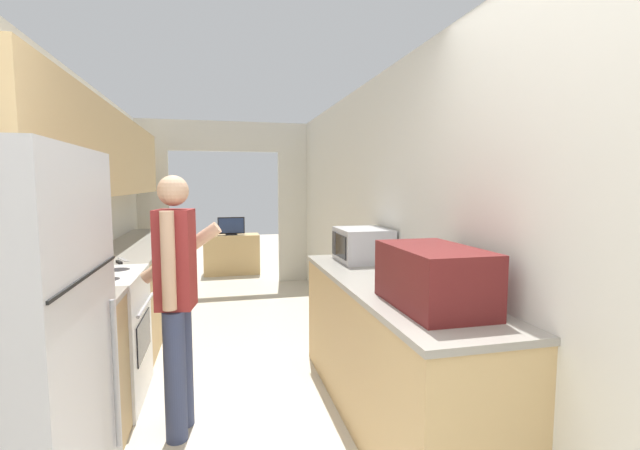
% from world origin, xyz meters
% --- Properties ---
extents(wall_left, '(0.38, 7.94, 2.50)m').
position_xyz_m(wall_left, '(-1.21, 2.61, 1.52)').
color(wall_left, silver).
rests_on(wall_left, ground_plane).
extents(wall_right, '(0.06, 7.94, 2.50)m').
position_xyz_m(wall_right, '(1.30, 2.17, 1.25)').
color(wall_right, silver).
rests_on(wall_right, ground_plane).
extents(wall_far_with_doorway, '(2.94, 0.06, 2.50)m').
position_xyz_m(wall_far_with_doorway, '(0.00, 5.57, 1.44)').
color(wall_far_with_doorway, silver).
rests_on(wall_far_with_doorway, ground_plane).
extents(counter_left, '(0.62, 4.24, 0.92)m').
position_xyz_m(counter_left, '(-0.97, 3.36, 0.46)').
color(counter_left, tan).
rests_on(counter_left, ground_plane).
extents(counter_right, '(0.62, 2.24, 0.92)m').
position_xyz_m(counter_right, '(0.97, 1.40, 0.46)').
color(counter_right, tan).
rests_on(counter_right, ground_plane).
extents(range_oven, '(0.66, 0.77, 1.06)m').
position_xyz_m(range_oven, '(-0.96, 2.06, 0.47)').
color(range_oven, white).
rests_on(range_oven, ground_plane).
extents(person, '(0.52, 0.41, 1.61)m').
position_xyz_m(person, '(-0.36, 1.53, 0.86)').
color(person, '#384266').
rests_on(person, ground_plane).
extents(suitcase, '(0.39, 0.68, 0.31)m').
position_xyz_m(suitcase, '(0.97, 0.82, 1.08)').
color(suitcase, '#5B1919').
rests_on(suitcase, counter_right).
extents(microwave, '(0.41, 0.47, 0.27)m').
position_xyz_m(microwave, '(1.05, 2.15, 1.06)').
color(microwave, '#B7B7BC').
rests_on(microwave, counter_right).
extents(tv_cabinet, '(0.94, 0.42, 0.68)m').
position_xyz_m(tv_cabinet, '(0.10, 6.33, 0.34)').
color(tv_cabinet, tan).
rests_on(tv_cabinet, ground_plane).
extents(television, '(0.45, 0.16, 0.31)m').
position_xyz_m(television, '(0.10, 6.29, 0.83)').
color(television, black).
rests_on(television, tv_cabinet).
extents(knife, '(0.13, 0.32, 0.02)m').
position_xyz_m(knife, '(-0.88, 2.56, 0.93)').
color(knife, '#B7B7BC').
rests_on(knife, counter_left).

